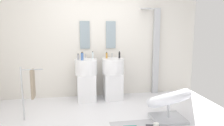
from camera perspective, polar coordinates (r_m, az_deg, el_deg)
ground_plane at (r=3.79m, az=-0.85°, el=-16.11°), size 4.80×3.60×0.04m
rear_partition at (r=5.06m, az=-3.82°, el=5.90°), size 4.80×0.10×2.60m
pedestal_sink_left at (r=4.78m, az=-6.81°, el=-3.97°), size 0.49×0.49×1.03m
pedestal_sink_right at (r=4.85m, az=0.28°, el=-3.72°), size 0.49×0.49×1.03m
vanity_mirror_left at (r=4.96m, az=-7.22°, el=7.38°), size 0.22×0.03×0.62m
vanity_mirror_right at (r=5.02m, az=-0.33°, el=7.48°), size 0.22×0.03×0.62m
shower_column at (r=5.28m, az=11.42°, el=3.50°), size 0.49×0.24×2.05m
lounge_chair at (r=3.91m, az=14.72°, el=-9.71°), size 1.06×1.06×0.65m
towel_rack at (r=3.99m, az=-20.61°, el=-5.46°), size 0.37×0.22×0.95m
coffee_mug at (r=3.66m, az=11.59°, el=-15.96°), size 0.09×0.09×0.09m
soap_bottle_blue at (r=4.55m, az=-7.91°, el=1.73°), size 0.06×0.06×0.17m
soap_bottle_amber at (r=4.80m, az=-1.42°, el=2.02°), size 0.04×0.04×0.14m
soap_bottle_grey at (r=4.64m, az=-8.94°, el=1.59°), size 0.05×0.05×0.13m
soap_bottle_black at (r=4.81m, az=1.98°, el=2.12°), size 0.04×0.04×0.15m
soap_bottle_clear at (r=4.76m, az=-5.13°, el=2.06°), size 0.04×0.04×0.16m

